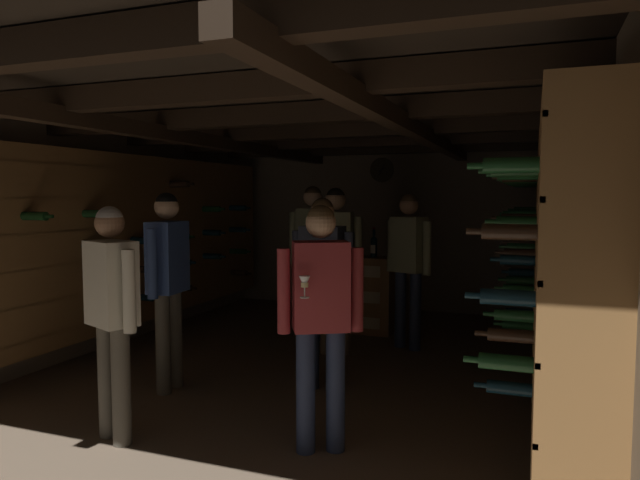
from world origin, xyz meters
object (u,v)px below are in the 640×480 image
person_guest_far_left (313,247)px  person_guest_far_right (408,256)px  person_guest_rear_center (335,254)px  person_guest_mid_left (168,272)px  person_guest_near_right (321,306)px  wine_crate_stack (371,295)px  display_bottle (374,246)px  person_guest_near_left (112,302)px  person_host_center (322,275)px

person_guest_far_left → person_guest_far_right: (1.08, -0.00, -0.07)m
person_guest_far_left → person_guest_rear_center: size_ratio=1.02×
person_guest_mid_left → person_guest_rear_center: bearing=58.5°
person_guest_near_right → person_guest_far_right: bearing=89.9°
wine_crate_stack → person_guest_mid_left: 2.78m
display_bottle → person_guest_near_left: person_guest_near_left is taller
person_guest_near_left → person_host_center: bearing=56.6°
wine_crate_stack → display_bottle: (0.04, -0.02, 0.59)m
person_guest_far_left → person_guest_far_right: person_guest_far_left is taller
wine_crate_stack → person_guest_far_left: person_guest_far_left is taller
wine_crate_stack → person_guest_near_right: person_guest_near_right is taller
display_bottle → person_guest_far_right: (0.52, -0.53, -0.05)m
display_bottle → person_guest_far_left: size_ratio=0.20×
person_guest_far_left → person_guest_mid_left: (-0.51, -1.98, -0.06)m
person_host_center → person_guest_far_right: (0.40, 1.53, 0.03)m
person_guest_mid_left → person_guest_near_left: bearing=-75.3°
person_guest_far_left → person_guest_near_right: 2.83m
wine_crate_stack → person_host_center: person_host_center is taller
wine_crate_stack → person_guest_near_right: 3.25m
person_guest_far_left → person_guest_mid_left: size_ratio=1.05×
person_host_center → person_guest_far_left: size_ratio=0.93×
person_guest_near_left → person_guest_mid_left: bearing=104.7°
person_guest_near_left → person_guest_near_right: size_ratio=0.99×
person_guest_rear_center → person_guest_mid_left: bearing=-121.5°
person_guest_near_right → person_guest_mid_left: size_ratio=0.95×
display_bottle → person_guest_mid_left: bearing=-113.1°
display_bottle → person_host_center: 2.06m
person_host_center → person_guest_mid_left: bearing=-159.1°
person_guest_far_right → person_guest_mid_left: person_guest_mid_left is taller
wine_crate_stack → person_host_center: size_ratio=0.56×
display_bottle → person_guest_mid_left: size_ratio=0.21×
display_bottle → person_guest_near_right: size_ratio=0.22×
person_host_center → person_guest_far_right: bearing=75.4°
wine_crate_stack → person_guest_near_right: size_ratio=0.58×
person_guest_near_right → person_host_center: bearing=109.8°
display_bottle → person_guest_rear_center: (-0.14, -0.98, -0.00)m
person_guest_rear_center → wine_crate_stack: bearing=84.5°
person_host_center → person_guest_near_left: size_ratio=1.03×
person_guest_far_right → person_guest_mid_left: size_ratio=1.00×
display_bottle → person_guest_far_left: bearing=-136.6°
person_guest_near_left → person_guest_near_right: 1.37m
person_guest_rear_center → person_host_center: bearing=-76.6°
wine_crate_stack → person_host_center: (0.16, -2.07, 0.51)m
person_guest_mid_left → wine_crate_stack: bearing=67.8°
person_guest_near_right → person_guest_near_left: bearing=-166.3°
display_bottle → person_guest_rear_center: bearing=-97.8°
person_guest_near_right → person_guest_rear_center: (-0.65, 2.17, 0.10)m
person_guest_near_left → person_guest_far_left: 2.96m
person_guest_near_left → person_guest_mid_left: person_guest_mid_left is taller
person_guest_near_left → display_bottle: bearing=76.8°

